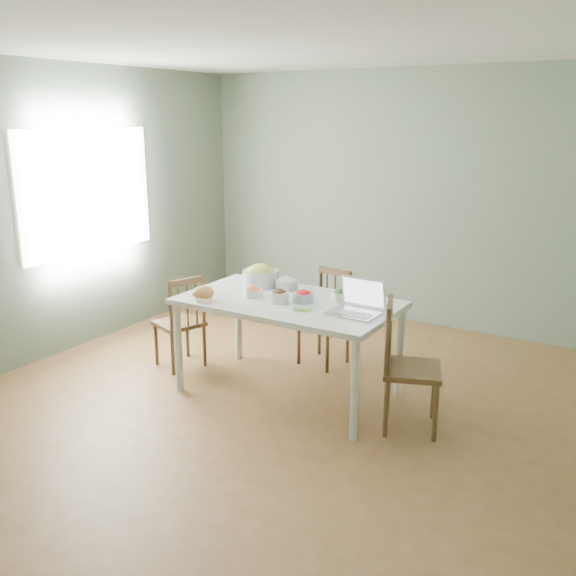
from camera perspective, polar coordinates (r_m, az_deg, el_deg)
The scene contains 20 objects.
floor at distance 5.07m, azimuth 0.31°, elevation -10.52°, with size 5.00×5.00×0.00m, color brown.
ceiling at distance 4.58m, azimuth 0.36°, elevation 21.47°, with size 5.00×5.00×0.00m, color white.
wall_back at distance 6.88m, azimuth 11.21°, elevation 7.88°, with size 5.00×0.00×2.70m, color slate.
wall_left at distance 6.28m, azimuth -19.75°, elevation 6.58°, with size 0.00×5.00×2.70m, color slate.
window_left at distance 6.44m, azimuth -17.69°, elevation 8.31°, with size 0.04×1.60×1.20m, color white.
dining_table at distance 5.10m, azimuth 0.00°, elevation -5.43°, with size 1.71×0.96×0.80m, color white, non-canonical shape.
chair_far at distance 5.72m, azimuth 3.25°, elevation -2.78°, with size 0.38×0.36×0.87m, color #362114, non-canonical shape.
chair_left at distance 5.74m, azimuth -9.86°, elevation -2.96°, with size 0.38×0.36×0.86m, color #362114, non-canonical shape.
chair_right at distance 4.62m, azimuth 11.25°, elevation -7.02°, with size 0.42×0.40×0.95m, color #362114, non-canonical shape.
bread_boule at distance 5.02m, azimuth -7.72°, elevation -0.43°, with size 0.17×0.17×0.11m, color #BF8943.
butter_stick at distance 4.93m, azimuth -7.64°, elevation -1.23°, with size 0.11×0.03×0.03m, color white.
bowl_squash at distance 5.38m, azimuth -2.50°, elevation 1.16°, with size 0.31×0.31×0.18m, color gold, non-canonical shape.
bowl_carrot at distance 5.06m, azimuth -3.18°, elevation -0.34°, with size 0.15×0.15×0.08m, color orange, non-canonical shape.
bowl_onion at distance 5.28m, azimuth -0.12°, elevation 0.45°, with size 0.19×0.19×0.10m, color white, non-canonical shape.
bowl_mushroom at distance 4.91m, azimuth -0.84°, elevation -0.71°, with size 0.15×0.15×0.10m, color black, non-canonical shape.
bowl_redpep at distance 4.92m, azimuth 1.37°, elevation -0.74°, with size 0.16×0.16×0.09m, color #B70311, non-canonical shape.
bowl_broccoli at distance 4.97m, azimuth 4.79°, elevation -0.61°, with size 0.15×0.15×0.09m, color #20621C, non-canonical shape.
flatbread at distance 5.13m, azimuth 5.14°, elevation -0.54°, with size 0.21×0.21×0.02m, color #CAB284.
basil_bunch at distance 4.73m, azimuth 1.28°, elevation -1.90°, with size 0.17×0.17×0.02m, color #377625, non-canonical shape.
laptop at distance 4.61m, azimuth 6.00°, elevation -0.92°, with size 0.36×0.30×0.25m, color silver, non-canonical shape.
Camera 1 is at (2.34, -3.91, 2.21)m, focal length 39.14 mm.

